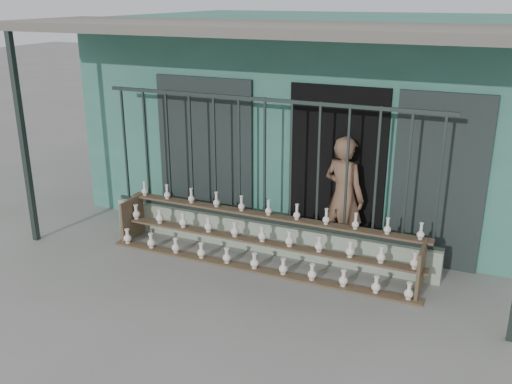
% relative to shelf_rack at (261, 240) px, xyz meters
% --- Properties ---
extents(ground, '(60.00, 60.00, 0.00)m').
position_rel_shelf_rack_xyz_m(ground, '(-0.13, -0.89, -0.36)').
color(ground, slate).
extents(workshop_building, '(7.40, 6.60, 3.21)m').
position_rel_shelf_rack_xyz_m(workshop_building, '(-0.13, 3.34, 1.26)').
color(workshop_building, '#346E5D').
rests_on(workshop_building, ground).
extents(parapet_wall, '(5.00, 0.20, 0.45)m').
position_rel_shelf_rack_xyz_m(parapet_wall, '(-0.13, 0.41, -0.13)').
color(parapet_wall, '#97A890').
rests_on(parapet_wall, ground).
extents(security_fence, '(5.00, 0.04, 1.80)m').
position_rel_shelf_rack_xyz_m(security_fence, '(-0.13, 0.41, 0.99)').
color(security_fence, '#283330').
rests_on(security_fence, parapet_wall).
extents(shelf_rack, '(4.50, 0.68, 0.85)m').
position_rel_shelf_rack_xyz_m(shelf_rack, '(0.00, 0.00, 0.00)').
color(shelf_rack, brown).
rests_on(shelf_rack, ground).
extents(elderly_woman, '(0.75, 0.62, 1.75)m').
position_rel_shelf_rack_xyz_m(elderly_woman, '(0.94, 0.74, 0.52)').
color(elderly_woman, brown).
rests_on(elderly_woman, ground).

